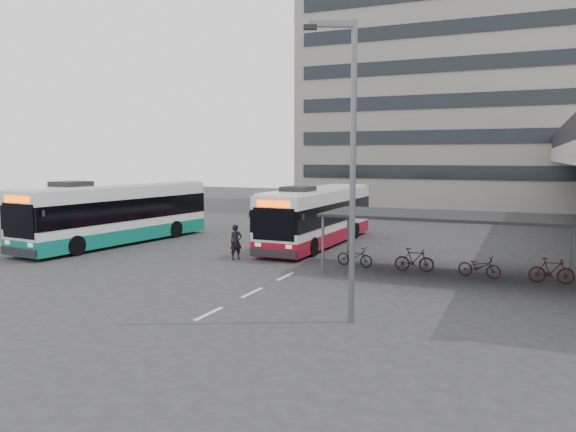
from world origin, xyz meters
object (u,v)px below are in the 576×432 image
at_px(bus_teal, 117,214).
at_px(lamp_post, 349,154).
at_px(pedestrian, 236,242).
at_px(bus_main, 318,217).

relative_size(bus_teal, lamp_post, 1.44).
bearing_deg(pedestrian, bus_teal, 115.73).
height_order(bus_main, bus_teal, bus_teal).
xyz_separation_m(pedestrian, lamp_post, (7.98, -7.78, 4.14)).
height_order(bus_main, pedestrian, bus_main).
relative_size(bus_main, pedestrian, 6.88).
bearing_deg(bus_teal, lamp_post, -23.44).
distance_m(bus_main, pedestrian, 6.26).
relative_size(bus_main, bus_teal, 0.92).
distance_m(pedestrian, lamp_post, 11.89).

